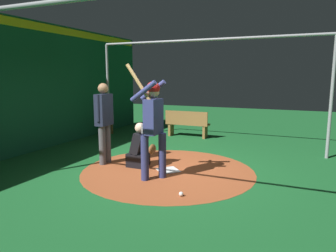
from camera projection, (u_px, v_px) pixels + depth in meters
ground_plane at (168, 171)px, 6.47m from camera, size 26.73×26.73×0.00m
dirt_circle at (168, 171)px, 6.47m from camera, size 3.59×3.59×0.01m
home_plate at (168, 170)px, 6.47m from camera, size 0.59×0.59×0.01m
batter at (153, 120)px, 5.79m from camera, size 0.68×0.49×2.19m
catcher at (140, 149)px, 6.73m from camera, size 0.58×0.40×0.97m
umpire at (104, 119)px, 6.86m from camera, size 0.23×0.49×1.81m
back_wall at (23, 86)px, 7.77m from camera, size 0.22×10.73×3.37m
cage_frame at (168, 68)px, 6.14m from camera, size 6.31×4.98×2.95m
bat_rack at (104, 119)px, 10.66m from camera, size 0.70×0.19×1.05m
bench at (187, 124)px, 9.97m from camera, size 1.42×0.36×0.85m
baseball_0 at (181, 194)px, 5.09m from camera, size 0.07×0.07×0.07m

